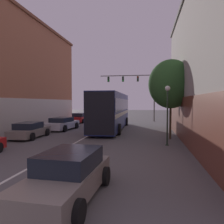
{
  "coord_description": "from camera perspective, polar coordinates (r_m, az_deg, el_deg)",
  "views": [
    {
      "loc": [
        5.09,
        -2.32,
        2.82
      ],
      "look_at": [
        1.65,
        17.76,
        1.93
      ],
      "focal_mm": 35.0,
      "sensor_mm": 36.0,
      "label": 1
    }
  ],
  "objects": [
    {
      "name": "bus",
      "position": [
        22.86,
        -0.13,
        0.67
      ],
      "size": [
        2.96,
        12.53,
        3.74
      ],
      "rotation": [
        0.0,
        0.0,
        1.59
      ],
      "color": "navy",
      "rests_on": "ground_plane"
    },
    {
      "name": "street_lamp",
      "position": [
        14.71,
        14.29,
        0.75
      ],
      "size": [
        0.34,
        0.34,
        3.92
      ],
      "color": "#233323",
      "rests_on": "ground_plane"
    },
    {
      "name": "hatchback_foreground",
      "position": [
        6.85,
        -11.52,
        -16.1
      ],
      "size": [
        2.06,
        4.18,
        1.36
      ],
      "rotation": [
        0.0,
        0.0,
        1.52
      ],
      "color": "slate",
      "rests_on": "ground_plane"
    },
    {
      "name": "parked_car_left_mid",
      "position": [
        31.21,
        -8.21,
        -1.52
      ],
      "size": [
        2.29,
        4.01,
        1.34
      ],
      "rotation": [
        0.0,
        0.0,
        1.46
      ],
      "color": "red",
      "rests_on": "ground_plane"
    },
    {
      "name": "parked_car_left_near",
      "position": [
        18.67,
        -20.72,
        -4.52
      ],
      "size": [
        2.06,
        4.2,
        1.24
      ],
      "rotation": [
        0.0,
        0.0,
        1.6
      ],
      "color": "slate",
      "rests_on": "ground_plane"
    },
    {
      "name": "street_tree_near",
      "position": [
        17.38,
        15.1,
        7.06
      ],
      "size": [
        3.39,
        3.05,
        6.1
      ],
      "color": "#3D2D1E",
      "rests_on": "ground_plane"
    },
    {
      "name": "parked_car_left_far",
      "position": [
        23.12,
        -12.81,
        -3.0
      ],
      "size": [
        2.34,
        4.71,
        1.29
      ],
      "rotation": [
        0.0,
        0.0,
        1.49
      ],
      "color": "silver",
      "rests_on": "ground_plane"
    },
    {
      "name": "lane_center_line",
      "position": [
        20.56,
        -4.74,
        -5.38
      ],
      "size": [
        0.14,
        46.81,
        0.01
      ],
      "color": "silver",
      "rests_on": "ground_plane"
    },
    {
      "name": "traffic_signal_gantry",
      "position": [
        33.27,
        6.45,
        6.83
      ],
      "size": [
        8.26,
        0.36,
        7.2
      ],
      "color": "#514C47",
      "rests_on": "ground_plane"
    }
  ]
}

